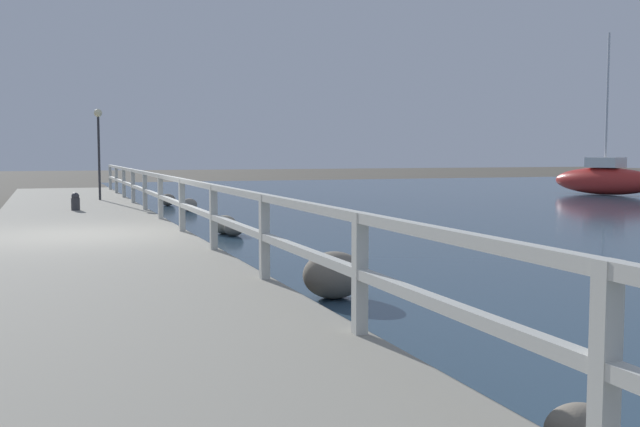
{
  "coord_description": "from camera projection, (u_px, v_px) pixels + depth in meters",
  "views": [
    {
      "loc": [
        -0.6,
        -13.35,
        1.67
      ],
      "look_at": [
        3.04,
        -3.35,
        0.81
      ],
      "focal_mm": 42.0,
      "sensor_mm": 36.0,
      "label": 1
    }
  ],
  "objects": [
    {
      "name": "boulder_far_strip",
      "position": [
        234.0,
        229.0,
        15.01
      ],
      "size": [
        0.4,
        0.36,
        0.3
      ],
      "color": "#666056",
      "rests_on": "ground"
    },
    {
      "name": "boulder_mid_strip",
      "position": [
        189.0,
        205.0,
        21.6
      ],
      "size": [
        0.47,
        0.43,
        0.36
      ],
      "color": "gray",
      "rests_on": "ground"
    },
    {
      "name": "dock_lamp",
      "position": [
        99.0,
        134.0,
        22.1
      ],
      "size": [
        0.24,
        0.24,
        2.69
      ],
      "color": "#2D2D33",
      "rests_on": "dock_walkway"
    },
    {
      "name": "boulder_upstream",
      "position": [
        168.0,
        200.0,
        23.7
      ],
      "size": [
        0.5,
        0.45,
        0.37
      ],
      "color": "slate",
      "rests_on": "ground"
    },
    {
      "name": "ground_plane",
      "position": [
        87.0,
        250.0,
        12.84
      ],
      "size": [
        120.0,
        120.0,
        0.0
      ],
      "primitive_type": "plane",
      "color": "#4C473D"
    },
    {
      "name": "railing",
      "position": [
        182.0,
        195.0,
        13.33
      ],
      "size": [
        0.1,
        32.5,
        0.95
      ],
      "color": "beige",
      "rests_on": "dock_walkway"
    },
    {
      "name": "boulder_downstream",
      "position": [
        334.0,
        275.0,
        8.58
      ],
      "size": [
        0.72,
        0.65,
        0.54
      ],
      "color": "slate",
      "rests_on": "ground"
    },
    {
      "name": "dock_walkway",
      "position": [
        87.0,
        242.0,
        12.83
      ],
      "size": [
        3.47,
        36.0,
        0.27
      ],
      "color": "gray",
      "rests_on": "ground"
    },
    {
      "name": "sailboat_red",
      "position": [
        605.0,
        179.0,
        29.72
      ],
      "size": [
        2.4,
        4.67,
        6.36
      ],
      "rotation": [
        0.0,
        0.0,
        0.29
      ],
      "color": "red",
      "rests_on": "water_surface"
    },
    {
      "name": "mooring_bollard",
      "position": [
        75.0,
        202.0,
        18.19
      ],
      "size": [
        0.21,
        0.21,
        0.43
      ],
      "color": "#333338",
      "rests_on": "dock_walkway"
    },
    {
      "name": "boulder_near_dock",
      "position": [
        224.0,
        225.0,
        15.43
      ],
      "size": [
        0.52,
        0.47,
        0.39
      ],
      "color": "gray",
      "rests_on": "ground"
    }
  ]
}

